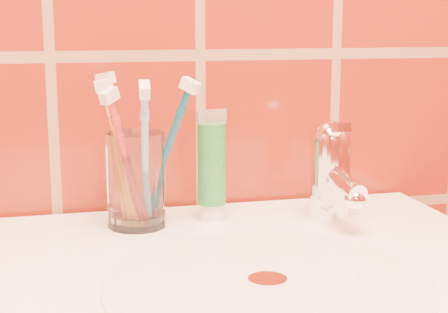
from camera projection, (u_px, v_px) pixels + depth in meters
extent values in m
cylinder|color=silver|center=(267.00, 282.00, 0.62)|extent=(0.30, 0.30, 0.00)
cylinder|color=white|center=(268.00, 280.00, 0.62)|extent=(0.04, 0.04, 0.00)
cylinder|color=white|center=(137.00, 180.00, 0.79)|extent=(0.07, 0.07, 0.11)
cylinder|color=white|center=(212.00, 211.00, 0.82)|extent=(0.03, 0.03, 0.02)
cylinder|color=#1B7329|center=(212.00, 164.00, 0.81)|extent=(0.03, 0.03, 0.10)
cube|color=beige|center=(212.00, 116.00, 0.80)|extent=(0.04, 0.00, 0.02)
cylinder|color=white|center=(330.00, 180.00, 0.82)|extent=(0.05, 0.05, 0.09)
sphere|color=white|center=(331.00, 141.00, 0.81)|extent=(0.05, 0.05, 0.05)
cylinder|color=white|center=(343.00, 181.00, 0.78)|extent=(0.02, 0.09, 0.03)
cube|color=white|center=(335.00, 127.00, 0.79)|extent=(0.02, 0.06, 0.01)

